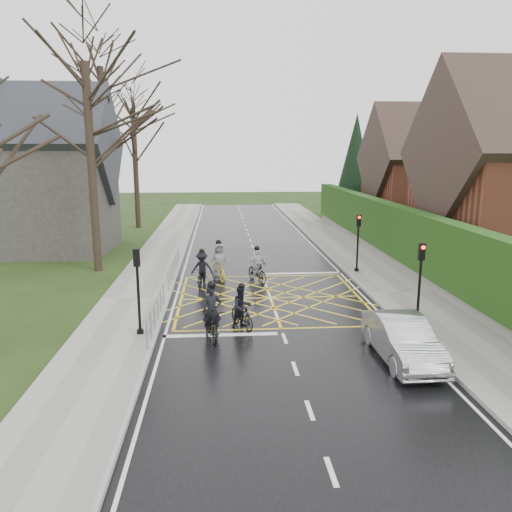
{
  "coord_description": "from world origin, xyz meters",
  "views": [
    {
      "loc": [
        -2.21,
        -21.5,
        6.48
      ],
      "look_at": [
        -0.43,
        3.07,
        1.3
      ],
      "focal_mm": 35.0,
      "sensor_mm": 36.0,
      "label": 1
    }
  ],
  "objects": [
    {
      "name": "traffic_light_se",
      "position": [
        5.1,
        -4.2,
        1.66
      ],
      "size": [
        0.24,
        0.31,
        3.21
      ],
      "rotation": [
        0.0,
        0.0,
        3.14
      ],
      "color": "black",
      "rests_on": "ground"
    },
    {
      "name": "railing_south",
      "position": [
        -4.65,
        -3.5,
        0.78
      ],
      "size": [
        0.05,
        5.04,
        1.03
      ],
      "color": "slate",
      "rests_on": "ground"
    },
    {
      "name": "cyclist_mid",
      "position": [
        -3.13,
        2.35,
        0.68
      ],
      "size": [
        1.17,
        1.98,
        1.85
      ],
      "rotation": [
        0.0,
        0.0,
        -0.13
      ],
      "color": "black",
      "rests_on": "ground"
    },
    {
      "name": "car",
      "position": [
        3.47,
        -7.07,
        0.7
      ],
      "size": [
        1.51,
        4.25,
        1.39
      ],
      "primitive_type": "imported",
      "rotation": [
        0.0,
        0.0,
        0.01
      ],
      "color": "#AEAFB5",
      "rests_on": "ground"
    },
    {
      "name": "stone_wall",
      "position": [
        7.75,
        6.0,
        0.35
      ],
      "size": [
        0.5,
        38.0,
        0.7
      ],
      "primitive_type": "cube",
      "color": "slate",
      "rests_on": "ground"
    },
    {
      "name": "tree_far",
      "position": [
        -9.3,
        22.0,
        7.19
      ],
      "size": [
        8.4,
        8.4,
        10.4
      ],
      "color": "black",
      "rests_on": "ground"
    },
    {
      "name": "sidewalk_right",
      "position": [
        6.0,
        0.0,
        0.07
      ],
      "size": [
        3.0,
        80.0,
        0.15
      ],
      "primitive_type": "cube",
      "color": "gray",
      "rests_on": "ground"
    },
    {
      "name": "church",
      "position": [
        -13.54,
        12.0,
        4.93
      ],
      "size": [
        8.8,
        7.8,
        11.0
      ],
      "color": "#2D2B28",
      "rests_on": "ground"
    },
    {
      "name": "tree_mid",
      "position": [
        -10.0,
        14.0,
        8.63
      ],
      "size": [
        10.08,
        10.08,
        12.48
      ],
      "color": "black",
      "rests_on": "ground"
    },
    {
      "name": "cyclist_back",
      "position": [
        -1.46,
        -3.75,
        0.65
      ],
      "size": [
        1.16,
        1.76,
        1.72
      ],
      "rotation": [
        0.0,
        0.0,
        0.43
      ],
      "color": "black",
      "rests_on": "ground"
    },
    {
      "name": "cyclist_rear",
      "position": [
        -2.55,
        -4.65,
        0.67
      ],
      "size": [
        1.05,
        2.2,
        2.05
      ],
      "rotation": [
        0.0,
        0.0,
        0.15
      ],
      "color": "black",
      "rests_on": "ground"
    },
    {
      "name": "hedge",
      "position": [
        7.75,
        6.0,
        2.1
      ],
      "size": [
        0.9,
        38.0,
        2.8
      ],
      "primitive_type": "cube",
      "color": "#16380F",
      "rests_on": "stone_wall"
    },
    {
      "name": "sidewalk_left",
      "position": [
        -6.0,
        0.0,
        0.07
      ],
      "size": [
        3.0,
        80.0,
        0.15
      ],
      "primitive_type": "cube",
      "color": "gray",
      "rests_on": "ground"
    },
    {
      "name": "conifer",
      "position": [
        10.75,
        26.0,
        4.99
      ],
      "size": [
        4.6,
        4.6,
        10.0
      ],
      "color": "black",
      "rests_on": "ground"
    },
    {
      "name": "traffic_light_ne",
      "position": [
        5.1,
        4.2,
        1.66
      ],
      "size": [
        0.24,
        0.31,
        3.21
      ],
      "rotation": [
        0.0,
        0.0,
        3.14
      ],
      "color": "black",
      "rests_on": "ground"
    },
    {
      "name": "road",
      "position": [
        0.0,
        0.0,
        0.01
      ],
      "size": [
        9.0,
        80.0,
        0.01
      ],
      "primitive_type": "cube",
      "color": "black",
      "rests_on": "ground"
    },
    {
      "name": "cyclist_front",
      "position": [
        -0.4,
        2.79,
        0.69
      ],
      "size": [
        1.23,
        1.92,
        1.87
      ],
      "rotation": [
        0.0,
        0.0,
        0.41
      ],
      "color": "black",
      "rests_on": "ground"
    },
    {
      "name": "traffic_light_sw",
      "position": [
        -5.1,
        -4.5,
        1.66
      ],
      "size": [
        0.24,
        0.31,
        3.21
      ],
      "color": "black",
      "rests_on": "ground"
    },
    {
      "name": "cyclist_lead",
      "position": [
        -2.31,
        3.48,
        0.72
      ],
      "size": [
        1.27,
        2.27,
        2.08
      ],
      "rotation": [
        0.0,
        0.0,
        0.26
      ],
      "color": "#B69916",
      "rests_on": "ground"
    },
    {
      "name": "tree_near",
      "position": [
        -9.0,
        6.0,
        7.91
      ],
      "size": [
        9.24,
        9.24,
        11.44
      ],
      "color": "black",
      "rests_on": "ground"
    },
    {
      "name": "ground",
      "position": [
        0.0,
        0.0,
        0.0
      ],
      "size": [
        120.0,
        120.0,
        0.0
      ],
      "primitive_type": "plane",
      "color": "black",
      "rests_on": "ground"
    },
    {
      "name": "house_far",
      "position": [
        14.75,
        18.0,
        4.36
      ],
      "size": [
        9.8,
        8.8,
        10.3
      ],
      "color": "brown",
      "rests_on": "ground"
    },
    {
      "name": "railing_north",
      "position": [
        -4.65,
        4.0,
        0.79
      ],
      "size": [
        0.05,
        6.04,
        1.03
      ],
      "color": "slate",
      "rests_on": "ground"
    }
  ]
}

